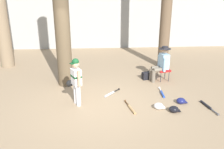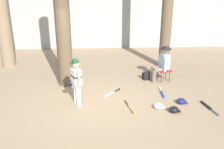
{
  "view_description": "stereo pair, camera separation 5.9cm",
  "coord_description": "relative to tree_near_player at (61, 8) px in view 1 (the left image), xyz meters",
  "views": [
    {
      "loc": [
        -0.05,
        -5.89,
        2.96
      ],
      "look_at": [
        0.38,
        0.34,
        0.75
      ],
      "focal_mm": 38.15,
      "sensor_mm": 36.0,
      "label": 1
    },
    {
      "loc": [
        0.0,
        -5.89,
        2.96
      ],
      "look_at": [
        0.38,
        0.34,
        0.75
      ],
      "focal_mm": 38.15,
      "sensor_mm": 36.0,
      "label": 2
    }
  ],
  "objects": [
    {
      "name": "batting_helmet_white",
      "position": [
        2.64,
        -1.93,
        -2.39
      ],
      "size": [
        0.29,
        0.23,
        0.17
      ],
      "color": "silver",
      "rests_on": "ground"
    },
    {
      "name": "ground_plane",
      "position": [
        1.06,
        -1.59,
        -2.46
      ],
      "size": [
        60.0,
        60.0,
        0.0
      ],
      "primitive_type": "plane",
      "color": "#937A5B"
    },
    {
      "name": "tree_far_left",
      "position": [
        -2.63,
        2.22,
        -0.2
      ],
      "size": [
        0.71,
        0.71,
        5.2
      ],
      "color": "#7F6B51",
      "rests_on": "ground"
    },
    {
      "name": "batting_helmet_navy",
      "position": [
        3.34,
        -1.67,
        -2.39
      ],
      "size": [
        0.3,
        0.23,
        0.17
      ],
      "color": "navy",
      "rests_on": "ground"
    },
    {
      "name": "bat_blue_youth",
      "position": [
        2.98,
        -1.04,
        -2.43
      ],
      "size": [
        0.11,
        0.72,
        0.07
      ],
      "color": "#2347AD",
      "rests_on": "ground"
    },
    {
      "name": "folding_stool",
      "position": [
        3.32,
        0.14,
        -2.1
      ],
      "size": [
        0.46,
        0.46,
        0.41
      ],
      "color": "red",
      "rests_on": "ground"
    },
    {
      "name": "young_ballplayer",
      "position": [
        0.46,
        -1.5,
        -1.72
      ],
      "size": [
        0.48,
        0.54,
        1.31
      ],
      "color": "white",
      "rests_on": "ground"
    },
    {
      "name": "batting_helmet_black",
      "position": [
        2.98,
        -2.14,
        -2.39
      ],
      "size": [
        0.3,
        0.23,
        0.17
      ],
      "color": "black",
      "rests_on": "ground"
    },
    {
      "name": "handbag_beside_stool",
      "position": [
        2.79,
        0.28,
        -2.33
      ],
      "size": [
        0.38,
        0.27,
        0.26
      ],
      "primitive_type": "cube",
      "rotation": [
        0.0,
        0.0,
        0.29
      ],
      "color": "black",
      "rests_on": "ground"
    },
    {
      "name": "bat_aluminum_silver",
      "position": [
        1.43,
        -0.95,
        -2.43
      ],
      "size": [
        0.51,
        0.58,
        0.07
      ],
      "color": "#B7BCC6",
      "rests_on": "ground"
    },
    {
      "name": "tree_behind_spectator",
      "position": [
        3.73,
        1.71,
        -0.15
      ],
      "size": [
        0.71,
        0.71,
        5.38
      ],
      "color": "brown",
      "rests_on": "ground"
    },
    {
      "name": "concrete_back_wall",
      "position": [
        1.06,
        5.38,
        -1.15
      ],
      "size": [
        18.0,
        0.36,
        2.62
      ],
      "primitive_type": "cube",
      "color": "#9E9E99",
      "rests_on": "ground"
    },
    {
      "name": "bat_black_composite",
      "position": [
        3.97,
        -1.93,
        -2.43
      ],
      "size": [
        0.17,
        0.79,
        0.07
      ],
      "color": "black",
      "rests_on": "ground"
    },
    {
      "name": "seated_spectator",
      "position": [
        3.22,
        0.12,
        -1.82
      ],
      "size": [
        0.68,
        0.54,
        1.2
      ],
      "color": "#6B6051",
      "rests_on": "ground"
    },
    {
      "name": "bat_wood_tan",
      "position": [
        1.9,
        -1.93,
        -2.43
      ],
      "size": [
        0.23,
        0.76,
        0.07
      ],
      "color": "tan",
      "rests_on": "ground"
    },
    {
      "name": "tree_near_player",
      "position": [
        0.0,
        0.0,
        0.0
      ],
      "size": [
        0.66,
        0.66,
        5.57
      ],
      "color": "brown",
      "rests_on": "ground"
    }
  ]
}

